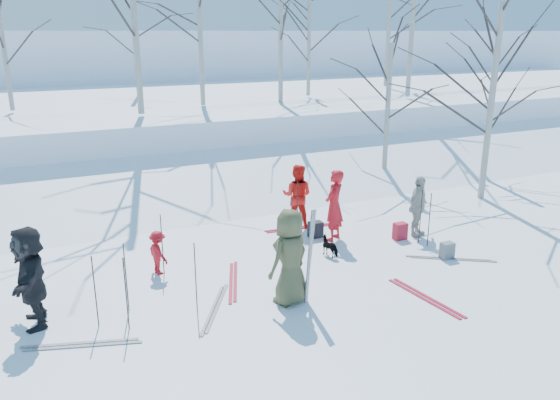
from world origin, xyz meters
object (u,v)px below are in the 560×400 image
skier_red_north (334,205)px  backpack_red (400,231)px  skier_redor_behind (297,196)px  skier_grey_west (31,276)px  skier_red_seated (158,253)px  backpack_grey (447,251)px  skier_olive_center (290,257)px  dog (331,246)px  skier_cream_east (418,206)px  backpack_dark (315,229)px

skier_red_north → backpack_red: 1.80m
skier_redor_behind → skier_grey_west: bearing=60.9°
skier_red_seated → backpack_grey: (6.13, -2.00, -0.29)m
skier_grey_west → skier_redor_behind: bearing=113.1°
skier_olive_center → backpack_red: skier_olive_center is taller
skier_red_seated → dog: bearing=-117.6°
skier_olive_center → backpack_grey: size_ratio=4.90×
skier_red_seated → backpack_grey: bearing=-124.8°
skier_cream_east → backpack_grey: 1.62m
skier_red_north → dog: size_ratio=3.29×
skier_olive_center → skier_cream_east: size_ratio=1.20×
skier_cream_east → backpack_red: bearing=156.2°
backpack_dark → skier_red_seated: bearing=-173.4°
skier_olive_center → skier_redor_behind: (2.06, 3.76, -0.09)m
skier_cream_east → dog: 2.70m
skier_olive_center → dog: size_ratio=3.44×
skier_olive_center → skier_grey_west: 4.58m
dog → backpack_grey: bearing=134.0°
skier_red_seated → skier_cream_east: bearing=-111.3°
dog → backpack_red: bearing=167.5°
skier_cream_east → skier_red_north: bearing=134.8°
skier_red_north → skier_cream_east: bearing=127.5°
skier_olive_center → backpack_dark: skier_olive_center is taller
backpack_dark → backpack_red: bearing=-29.2°
backpack_red → backpack_dark: size_ratio=1.05×
skier_cream_east → skier_olive_center: bearing=174.7°
skier_red_north → skier_red_seated: skier_red_north is taller
skier_red_seated → skier_grey_west: (-2.46, -1.18, 0.44)m
skier_red_north → backpack_red: skier_red_north is taller
skier_grey_west → backpack_grey: (8.59, -0.83, -0.73)m
skier_grey_west → skier_red_north: bearing=102.2°
skier_cream_east → backpack_dark: skier_cream_east is taller
skier_red_north → skier_cream_east: 2.15m
skier_grey_west → dog: size_ratio=3.39×
skier_olive_center → skier_redor_behind: size_ratio=1.11×
skier_olive_center → skier_red_north: 3.48m
skier_red_north → backpack_grey: size_ratio=4.69×
skier_olive_center → backpack_red: bearing=-176.9°
dog → backpack_dark: bearing=-119.6°
skier_redor_behind → dog: skier_redor_behind is taller
skier_grey_west → backpack_grey: size_ratio=4.82×
skier_cream_east → backpack_red: skier_cream_east is taller
dog → skier_red_north: bearing=-141.3°
skier_red_seated → backpack_red: size_ratio=2.28×
skier_olive_center → skier_red_north: bearing=-155.8°
skier_red_seated → backpack_red: 5.94m
skier_cream_east → skier_grey_west: 8.93m
skier_redor_behind → backpack_dark: skier_redor_behind is taller
backpack_red → backpack_dark: 2.10m
skier_red_north → dog: skier_red_north is taller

